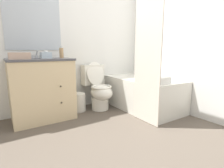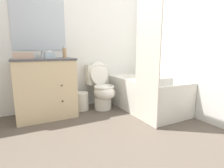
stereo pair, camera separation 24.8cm
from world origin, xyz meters
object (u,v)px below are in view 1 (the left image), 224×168
(tissue_box, at_px, (46,55))
(vanity_cabinet, at_px, (42,89))
(soap_dispenser, at_px, (61,53))
(toilet, at_px, (98,89))
(bath_towel_folded, at_px, (158,80))
(sink_faucet, at_px, (37,56))
(wastebasket, at_px, (79,102))
(bathtub, at_px, (142,93))
(hand_towel_folded, at_px, (19,56))

(tissue_box, bearing_deg, vanity_cabinet, -170.60)
(soap_dispenser, bearing_deg, tissue_box, 173.42)
(toilet, xyz_separation_m, bath_towel_folded, (0.50, -0.89, 0.23))
(soap_dispenser, bearing_deg, toilet, -2.71)
(vanity_cabinet, relative_size, sink_faucet, 6.32)
(wastebasket, height_order, soap_dispenser, soap_dispenser)
(vanity_cabinet, height_order, sink_faucet, sink_faucet)
(wastebasket, distance_m, bath_towel_folded, 1.35)
(vanity_cabinet, distance_m, soap_dispenser, 0.60)
(bathtub, bearing_deg, tissue_box, 163.63)
(toilet, height_order, soap_dispenser, soap_dispenser)
(vanity_cabinet, bearing_deg, bathtub, -14.98)
(toilet, bearing_deg, bathtub, -30.04)
(hand_towel_folded, bearing_deg, wastebasket, 11.46)
(tissue_box, relative_size, bath_towel_folded, 0.49)
(bath_towel_folded, bearing_deg, tissue_box, 144.56)
(soap_dispenser, bearing_deg, hand_towel_folded, -167.34)
(bathtub, xyz_separation_m, wastebasket, (-1.01, 0.45, -0.12))
(vanity_cabinet, relative_size, toilet, 1.10)
(vanity_cabinet, relative_size, soap_dispenser, 4.98)
(vanity_cabinet, xyz_separation_m, toilet, (0.92, -0.04, -0.10))
(sink_faucet, xyz_separation_m, soap_dispenser, (0.31, -0.22, 0.05))
(bathtub, height_order, tissue_box, tissue_box)
(sink_faucet, xyz_separation_m, wastebasket, (0.57, -0.18, -0.78))
(bathtub, xyz_separation_m, tissue_box, (-1.49, 0.44, 0.67))
(wastebasket, bearing_deg, hand_towel_folded, -168.54)
(hand_towel_folded, xyz_separation_m, bath_towel_folded, (1.68, -0.79, -0.35))
(bath_towel_folded, bearing_deg, sink_faucet, 141.27)
(vanity_cabinet, relative_size, wastebasket, 2.95)
(bathtub, height_order, hand_towel_folded, hand_towel_folded)
(soap_dispenser, distance_m, bath_towel_folded, 1.49)
(vanity_cabinet, distance_m, wastebasket, 0.65)
(toilet, height_order, hand_towel_folded, hand_towel_folded)
(sink_faucet, distance_m, soap_dispenser, 0.38)
(wastebasket, distance_m, tissue_box, 0.93)
(vanity_cabinet, xyz_separation_m, wastebasket, (0.57, 0.03, -0.31))
(vanity_cabinet, height_order, toilet, vanity_cabinet)
(toilet, bearing_deg, tissue_box, 176.25)
(vanity_cabinet, distance_m, sink_faucet, 0.51)
(bath_towel_folded, bearing_deg, soap_dispenser, 140.27)
(sink_faucet, xyz_separation_m, hand_towel_folded, (-0.27, -0.35, 0.01))
(sink_faucet, xyz_separation_m, tissue_box, (0.09, -0.19, 0.01))
(bathtub, xyz_separation_m, bath_towel_folded, (-0.17, -0.50, 0.31))
(sink_faucet, relative_size, bath_towel_folded, 0.48)
(tissue_box, distance_m, soap_dispenser, 0.22)
(bathtub, relative_size, hand_towel_folded, 5.70)
(bathtub, relative_size, soap_dispenser, 7.81)
(vanity_cabinet, bearing_deg, toilet, -2.44)
(bathtub, relative_size, tissue_box, 9.66)
(bathtub, relative_size, wastebasket, 4.62)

